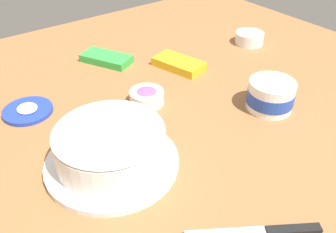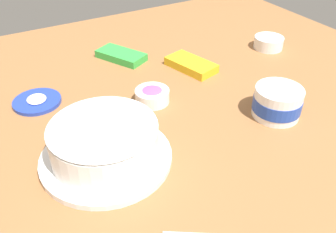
{
  "view_description": "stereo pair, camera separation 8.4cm",
  "coord_description": "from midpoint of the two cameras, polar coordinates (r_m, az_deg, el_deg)",
  "views": [
    {
      "loc": [
        -0.56,
        0.5,
        0.53
      ],
      "look_at": [
        -0.02,
        0.09,
        0.04
      ],
      "focal_mm": 38.42,
      "sensor_mm": 36.0,
      "label": 1
    },
    {
      "loc": [
        -0.61,
        0.43,
        0.53
      ],
      "look_at": [
        -0.02,
        0.09,
        0.04
      ],
      "focal_mm": 38.42,
      "sensor_mm": 36.0,
      "label": 2
    }
  ],
  "objects": [
    {
      "name": "sprinkle_bowl_blue",
      "position": [
        1.3,
        10.97,
        12.16
      ],
      "size": [
        0.1,
        0.1,
        0.04
      ],
      "color": "white",
      "rests_on": "ground_plane"
    },
    {
      "name": "frosted_cake",
      "position": [
        0.75,
        -12.3,
        -4.96
      ],
      "size": [
        0.28,
        0.28,
        0.1
      ],
      "color": "white",
      "rests_on": "ground_plane"
    },
    {
      "name": "candy_box_lower",
      "position": [
        1.12,
        -0.46,
        8.3
      ],
      "size": [
        0.17,
        0.12,
        0.03
      ],
      "primitive_type": "cube",
      "rotation": [
        0.0,
        0.0,
        0.26
      ],
      "color": "yellow",
      "rests_on": "ground_plane"
    },
    {
      "name": "spreading_knife",
      "position": [
        0.66,
        11.61,
        -17.67
      ],
      "size": [
        0.14,
        0.21,
        0.01
      ],
      "color": "silver",
      "rests_on": "ground_plane"
    },
    {
      "name": "frosting_tub",
      "position": [
        0.94,
        13.55,
        3.3
      ],
      "size": [
        0.12,
        0.12,
        0.08
      ],
      "color": "white",
      "rests_on": "ground_plane"
    },
    {
      "name": "candy_box_upper",
      "position": [
        1.18,
        -11.79,
        8.94
      ],
      "size": [
        0.17,
        0.14,
        0.02
      ],
      "primitive_type": "cube",
      "rotation": [
        0.0,
        0.0,
        0.48
      ],
      "color": "green",
      "rests_on": "ground_plane"
    },
    {
      "name": "sprinkle_bowl_rainbow",
      "position": [
        0.95,
        -5.94,
        3.13
      ],
      "size": [
        0.09,
        0.09,
        0.04
      ],
      "color": "white",
      "rests_on": "ground_plane"
    },
    {
      "name": "ground_plane",
      "position": [
        0.92,
        1.33,
        0.6
      ],
      "size": [
        1.54,
        1.54,
        0.0
      ],
      "primitive_type": "plane",
      "color": "#936038"
    },
    {
      "name": "frosting_tub_lid",
      "position": [
        1.0,
        -23.67,
        0.8
      ],
      "size": [
        0.12,
        0.12,
        0.02
      ],
      "color": "#233DAD",
      "rests_on": "ground_plane"
    }
  ]
}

